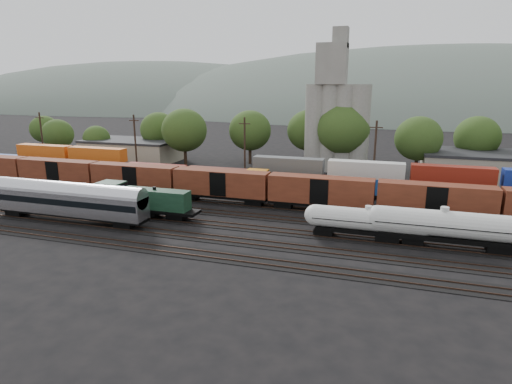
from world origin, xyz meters
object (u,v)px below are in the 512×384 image
(green_locomotive, at_px, (137,199))
(orange_locomotive, at_px, (282,185))
(tank_car_a, at_px, (368,221))
(passenger_coach, at_px, (67,199))
(grain_silo, at_px, (336,118))

(green_locomotive, distance_m, orange_locomotive, 22.68)
(green_locomotive, relative_size, tank_car_a, 1.09)
(tank_car_a, distance_m, passenger_coach, 38.95)
(orange_locomotive, distance_m, grain_silo, 27.89)
(green_locomotive, height_order, passenger_coach, passenger_coach)
(tank_car_a, xyz_separation_m, grain_silo, (-9.36, 41.00, 8.88))
(passenger_coach, height_order, orange_locomotive, passenger_coach)
(green_locomotive, xyz_separation_m, tank_car_a, (31.26, -0.00, -0.12))
(green_locomotive, relative_size, grain_silo, 0.57)
(tank_car_a, relative_size, grain_silo, 0.52)
(orange_locomotive, bearing_deg, passenger_coach, -140.63)
(green_locomotive, relative_size, orange_locomotive, 0.97)
(green_locomotive, xyz_separation_m, passenger_coach, (-7.36, -5.00, 0.73))
(green_locomotive, height_order, tank_car_a, green_locomotive)
(green_locomotive, bearing_deg, orange_locomotive, 41.40)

